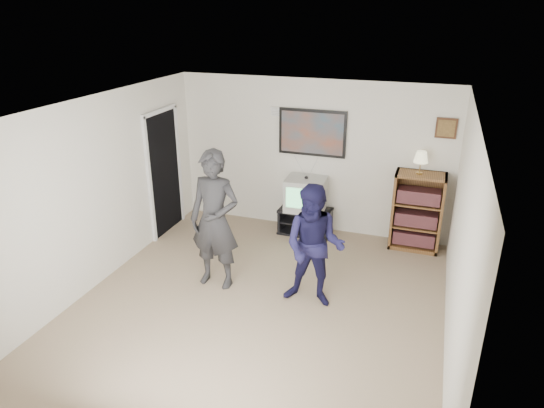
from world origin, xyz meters
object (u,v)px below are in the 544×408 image
Objects in this scene: person_short at (314,247)px; crt_television at (306,194)px; person_tall at (215,220)px; bookshelf at (417,211)px; media_stand at (305,221)px.

crt_television is at bearing 107.55° from person_short.
person_short is (1.35, -0.03, -0.15)m from person_tall.
person_tall is at bearing -141.20° from bookshelf.
bookshelf reaches higher than crt_television.
media_stand is 1.36× the size of crt_television.
person_tall is at bearing -109.12° from media_stand.
crt_television is 0.40× the size of person_short.
media_stand is at bearing 107.44° from person_short.
crt_television is 2.06m from person_tall.
crt_television is at bearing -178.37° from bookshelf.
crt_television is 1.75m from bookshelf.
crt_television is 2.06m from person_short.
media_stand is 0.54× the size of person_short.
person_short is (0.64, -1.95, 0.10)m from crt_television.
bookshelf is 3.17m from person_tall.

